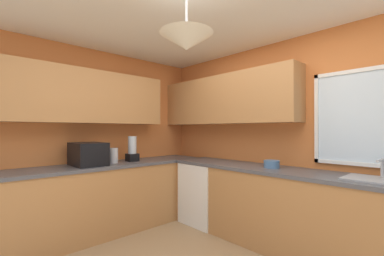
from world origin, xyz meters
The scene contains 9 objects.
room_shell centered at (-0.80, 0.58, 1.80)m, with size 4.20×3.50×2.56m.
counter_run_left centered at (-1.73, 0.00, 0.46)m, with size 0.65×3.11×0.91m.
counter_run_back centered at (0.21, 1.38, 0.46)m, with size 3.29×0.65×0.91m.
dishwasher centered at (-1.07, 1.35, 0.43)m, with size 0.60×0.60×0.86m, color white.
microwave centered at (-1.73, -0.13, 1.05)m, with size 0.48×0.36×0.29m, color black.
kettle centered at (-1.71, 0.20, 1.01)m, with size 0.11×0.11×0.21m, color #B7B7BC.
sink_assembly centered at (1.01, 1.39, 0.92)m, with size 0.53×0.40×0.19m.
bowl centered at (-0.03, 1.38, 0.95)m, with size 0.18×0.18×0.09m, color #4C7099.
blender_appliance centered at (-1.73, 0.50, 1.07)m, with size 0.15×0.15×0.36m.
Camera 1 is at (1.54, -1.37, 1.36)m, focal length 23.84 mm.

